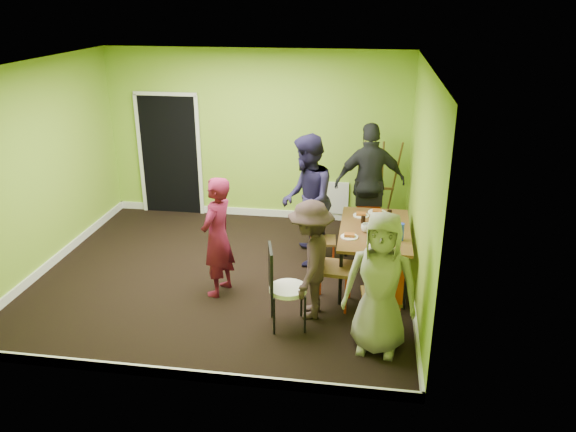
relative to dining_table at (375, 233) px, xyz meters
name	(u,v)px	position (x,y,z in m)	size (l,w,h in m)	color
ground	(225,275)	(-1.98, -0.15, -0.70)	(5.00, 5.00, 0.00)	black
room_walls	(221,206)	(-2.01, -0.11, 0.29)	(5.04, 4.54, 2.82)	#8FC031
dining_table	(375,233)	(0.00, 0.00, 0.00)	(0.90, 1.50, 0.75)	black
chair_left_far	(318,235)	(-0.77, 0.32, -0.22)	(0.38, 0.38, 0.85)	red
chair_left_near	(326,259)	(-0.57, -0.69, -0.09)	(0.48, 0.48, 1.07)	red
chair_back_end	(369,200)	(-0.10, 1.26, -0.01)	(0.43, 0.50, 0.97)	red
chair_front_end	(383,292)	(0.10, -1.33, -0.13)	(0.46, 0.47, 1.00)	red
chair_bentwood	(282,283)	(-1.02, -1.27, -0.15)	(0.48, 0.46, 0.99)	black
easel	(381,186)	(0.08, 1.78, 0.04)	(0.60, 0.56, 1.49)	brown
plate_near_left	(361,215)	(-0.19, 0.42, 0.06)	(0.22, 0.22, 0.01)	white
plate_near_right	(349,237)	(-0.32, -0.33, 0.06)	(0.22, 0.22, 0.01)	white
plate_far_back	(377,212)	(0.02, 0.57, 0.06)	(0.26, 0.26, 0.01)	white
plate_far_front	(377,243)	(0.03, -0.48, 0.06)	(0.26, 0.26, 0.01)	white
plate_wall_back	(389,224)	(0.18, 0.17, 0.06)	(0.25, 0.25, 0.01)	white
plate_wall_front	(391,235)	(0.19, -0.20, 0.06)	(0.26, 0.26, 0.01)	white
thermos	(379,222)	(0.05, -0.03, 0.16)	(0.07, 0.07, 0.21)	white
blue_bottle	(401,232)	(0.31, -0.32, 0.16)	(0.08, 0.08, 0.22)	#1C31D4
orange_bottle	(372,221)	(-0.05, 0.16, 0.09)	(0.04, 0.04, 0.07)	red
glass_mid	(363,220)	(-0.16, 0.17, 0.10)	(0.06, 0.06, 0.10)	black
glass_back	(389,214)	(0.19, 0.43, 0.11)	(0.07, 0.07, 0.10)	black
glass_front	(382,243)	(0.08, -0.55, 0.10)	(0.06, 0.06, 0.09)	black
cup_a	(366,228)	(-0.11, -0.12, 0.11)	(0.14, 0.14, 0.11)	white
cup_b	(393,224)	(0.23, 0.08, 0.10)	(0.10, 0.10, 0.09)	white
person_standing	(217,237)	(-1.93, -0.61, 0.08)	(0.56, 0.37, 1.54)	maroon
person_left_far	(307,200)	(-0.95, 0.48, 0.22)	(0.89, 0.69, 1.83)	#1A1637
person_left_near	(311,260)	(-0.73, -0.98, 0.02)	(0.93, 0.53, 1.44)	#302120
person_back_end	(370,183)	(-0.10, 1.39, 0.22)	(1.07, 0.45, 1.83)	black
person_front_end	(380,284)	(0.06, -1.56, 0.09)	(0.77, 0.50, 1.57)	gray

